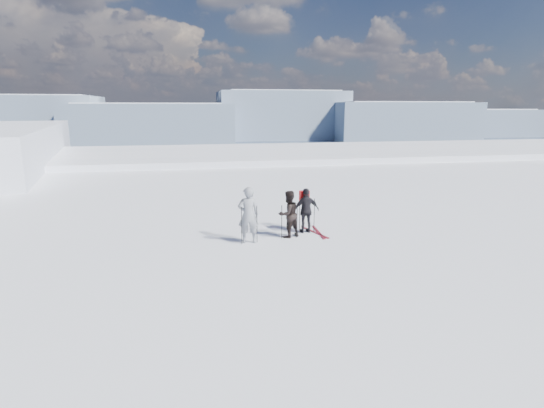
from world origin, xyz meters
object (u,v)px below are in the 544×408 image
Objects in this scene: skier_pack at (306,211)px; skier_grey at (248,215)px; skis_loose at (317,232)px; skier_dark at (288,214)px.

skier_grey is at bearing 15.70° from skier_pack.
skier_grey reaches higher than skier_pack.
skier_pack is 0.90m from skis_loose.
skier_grey is at bearing -10.88° from skier_dark.
skier_dark is 1.01× the size of skier_pack.
skis_loose is at bearing -162.97° from skier_grey.
skis_loose is (1.15, 0.32, -0.82)m from skier_dark.
skier_pack is (0.78, 0.43, -0.01)m from skier_dark.
skier_pack is at bearing -158.09° from skier_grey.
skier_dark is at bearing -163.58° from skier_grey.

